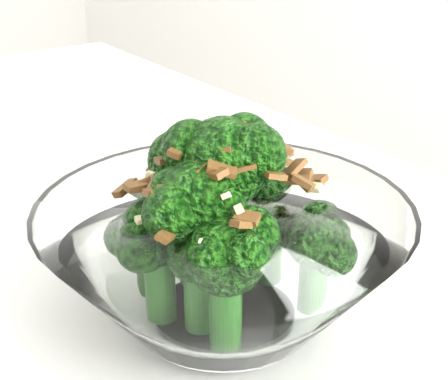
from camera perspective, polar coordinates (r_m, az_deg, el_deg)
The scene contains 1 object.
broccoli_dish at distance 0.41m, azimuth -0.20°, elevation -5.19°, with size 0.22×0.22×0.14m.
Camera 1 is at (0.30, -0.24, 1.01)m, focal length 55.00 mm.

